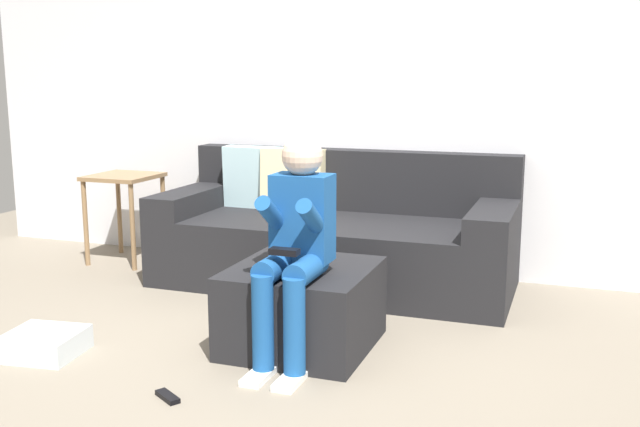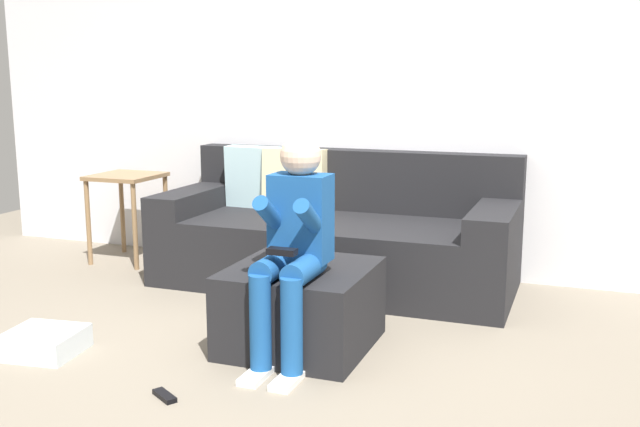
{
  "view_description": "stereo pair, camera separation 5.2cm",
  "coord_description": "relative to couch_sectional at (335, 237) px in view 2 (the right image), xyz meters",
  "views": [
    {
      "loc": [
        1.48,
        -2.94,
        1.4
      ],
      "look_at": [
        0.06,
        1.01,
        0.6
      ],
      "focal_mm": 40.79,
      "sensor_mm": 36.0,
      "label": 1
    },
    {
      "loc": [
        1.53,
        -2.92,
        1.4
      ],
      "look_at": [
        0.06,
        1.01,
        0.6
      ],
      "focal_mm": 40.79,
      "sensor_mm": 36.0,
      "label": 2
    }
  ],
  "objects": [
    {
      "name": "person_seated",
      "position": [
        0.28,
        -1.4,
        0.3
      ],
      "size": [
        0.29,
        0.59,
        1.12
      ],
      "color": "#194C8C",
      "rests_on": "ground_plane"
    },
    {
      "name": "side_table",
      "position": [
        -1.68,
        0.01,
        0.22
      ],
      "size": [
        0.47,
        0.48,
        0.67
      ],
      "color": "olive",
      "rests_on": "ground_plane"
    },
    {
      "name": "remote_near_ottoman",
      "position": [
        -0.09,
        -2.0,
        -0.31
      ],
      "size": [
        0.15,
        0.12,
        0.02
      ],
      "primitive_type": "cube",
      "rotation": [
        0.0,
        0.0,
        -0.55
      ],
      "color": "black",
      "rests_on": "ground_plane"
    },
    {
      "name": "ground_plane",
      "position": [
        0.07,
        -1.65,
        -0.32
      ],
      "size": [
        8.26,
        8.26,
        0.0
      ],
      "primitive_type": "plane",
      "color": "slate"
    },
    {
      "name": "couch_sectional",
      "position": [
        0.0,
        0.0,
        0.0
      ],
      "size": [
        2.37,
        0.99,
        0.9
      ],
      "color": "black",
      "rests_on": "ground_plane"
    },
    {
      "name": "wall_back",
      "position": [
        0.07,
        0.48,
        1.03
      ],
      "size": [
        6.35,
        0.1,
        2.7
      ],
      "primitive_type": "cube",
      "color": "silver",
      "rests_on": "ground_plane"
    },
    {
      "name": "ottoman",
      "position": [
        0.24,
        -1.21,
        -0.11
      ],
      "size": [
        0.71,
        0.73,
        0.43
      ],
      "primitive_type": "cube",
      "color": "black",
      "rests_on": "ground_plane"
    },
    {
      "name": "storage_bin",
      "position": [
        -0.96,
        -1.76,
        -0.26
      ],
      "size": [
        0.4,
        0.38,
        0.12
      ],
      "primitive_type": "cube",
      "rotation": [
        0.0,
        0.0,
        0.13
      ],
      "color": "silver",
      "rests_on": "ground_plane"
    }
  ]
}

